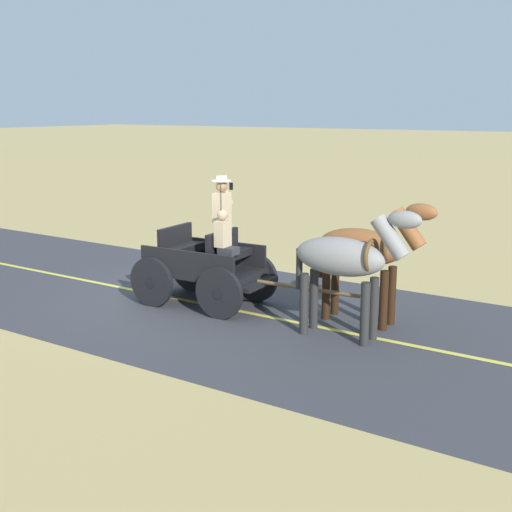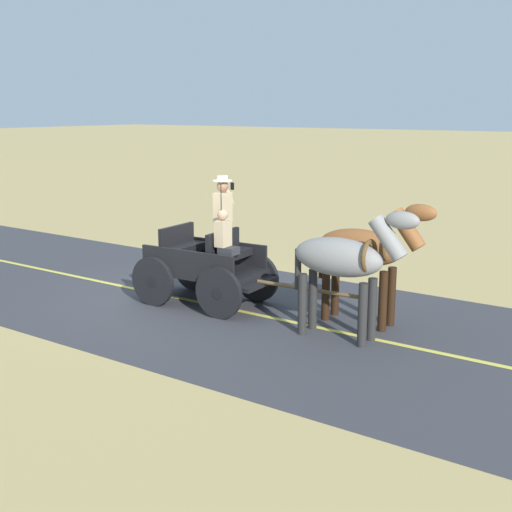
{
  "view_description": "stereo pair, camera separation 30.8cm",
  "coord_description": "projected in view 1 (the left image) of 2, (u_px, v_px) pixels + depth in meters",
  "views": [
    {
      "loc": [
        9.8,
        8.33,
        3.74
      ],
      "look_at": [
        -0.05,
        1.91,
        1.1
      ],
      "focal_mm": 46.51,
      "sensor_mm": 36.0,
      "label": 1
    },
    {
      "loc": [
        9.62,
        8.58,
        3.74
      ],
      "look_at": [
        -0.05,
        1.91,
        1.1
      ],
      "focal_mm": 46.51,
      "sensor_mm": 36.0,
      "label": 2
    }
  ],
  "objects": [
    {
      "name": "ground_plane",
      "position": [
        175.0,
        299.0,
        13.27
      ],
      "size": [
        200.0,
        200.0,
        0.0
      ],
      "primitive_type": "plane",
      "color": "tan"
    },
    {
      "name": "horse_off_side",
      "position": [
        346.0,
        260.0,
        10.73
      ],
      "size": [
        0.6,
        2.13,
        2.21
      ],
      "color": "gray",
      "rests_on": "ground"
    },
    {
      "name": "horse_near_side",
      "position": [
        366.0,
        250.0,
        11.49
      ],
      "size": [
        0.57,
        2.13,
        2.21
      ],
      "color": "brown",
      "rests_on": "ground"
    },
    {
      "name": "horse_drawn_carriage",
      "position": [
        208.0,
        263.0,
        12.71
      ],
      "size": [
        1.53,
        4.51,
        2.5
      ],
      "color": "black",
      "rests_on": "ground"
    },
    {
      "name": "road_surface",
      "position": [
        175.0,
        298.0,
        13.26
      ],
      "size": [
        6.17,
        160.0,
        0.01
      ],
      "primitive_type": "cube",
      "color": "#38383D",
      "rests_on": "ground"
    },
    {
      "name": "road_centre_stripe",
      "position": [
        175.0,
        298.0,
        13.26
      ],
      "size": [
        0.12,
        160.0,
        0.0
      ],
      "primitive_type": "cube",
      "color": "#DBCC4C",
      "rests_on": "road_surface"
    }
  ]
}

